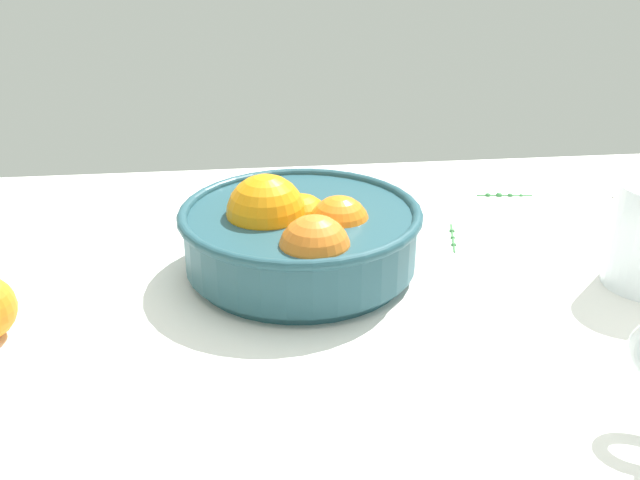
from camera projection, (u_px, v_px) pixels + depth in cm
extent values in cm
cube|color=white|center=(354.00, 304.00, 80.37)|extent=(129.34, 83.14, 3.00)
cylinder|color=#234C56|center=(301.00, 266.00, 84.02)|extent=(23.79, 23.79, 1.20)
cylinder|color=#234C56|center=(301.00, 237.00, 82.50)|extent=(25.86, 25.86, 6.02)
torus|color=#234C56|center=(300.00, 213.00, 81.23)|extent=(27.06, 27.06, 1.20)
sphere|color=orange|center=(339.00, 226.00, 80.69)|extent=(6.82, 6.82, 6.82)
sphere|color=orange|center=(301.00, 225.00, 83.41)|extent=(7.18, 7.18, 7.18)
sphere|color=orange|center=(266.00, 213.00, 80.70)|extent=(8.71, 8.71, 8.71)
sphere|color=orange|center=(315.00, 251.00, 74.24)|extent=(7.40, 7.40, 7.40)
ellipsoid|color=silver|center=(624.00, 195.00, 104.24)|extent=(3.57, 3.90, 1.00)
cylinder|color=#408246|center=(453.00, 237.00, 92.26)|extent=(2.14, 8.22, 0.30)
sphere|color=#408246|center=(452.00, 229.00, 94.08)|extent=(0.74, 0.74, 0.74)
sphere|color=#408246|center=(453.00, 236.00, 92.20)|extent=(0.63, 0.63, 0.63)
sphere|color=#408246|center=(454.00, 243.00, 90.32)|extent=(0.71, 0.71, 0.71)
cylinder|color=#388041|center=(505.00, 195.00, 105.37)|extent=(7.87, 1.32, 0.30)
sphere|color=#388041|center=(521.00, 194.00, 105.27)|extent=(0.61, 0.61, 0.61)
sphere|color=#388041|center=(510.00, 194.00, 105.29)|extent=(0.81, 0.81, 0.81)
sphere|color=#388041|center=(499.00, 194.00, 105.32)|extent=(0.97, 0.97, 0.97)
sphere|color=#388041|center=(488.00, 194.00, 105.34)|extent=(0.84, 0.84, 0.84)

